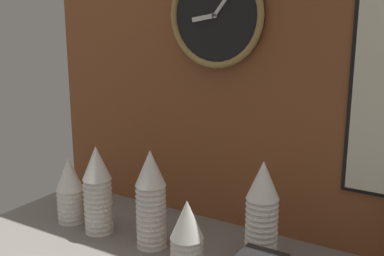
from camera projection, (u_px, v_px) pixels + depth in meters
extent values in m
cube|color=brown|center=(275.00, 58.00, 1.35)|extent=(1.60, 0.03, 1.05)
cone|color=white|center=(71.00, 206.00, 1.53)|extent=(0.09, 0.09, 0.10)
cone|color=white|center=(70.00, 201.00, 1.52)|extent=(0.09, 0.09, 0.10)
cone|color=white|center=(70.00, 197.00, 1.52)|extent=(0.09, 0.09, 0.10)
cone|color=white|center=(70.00, 192.00, 1.52)|extent=(0.09, 0.09, 0.10)
cone|color=white|center=(69.00, 188.00, 1.51)|extent=(0.09, 0.09, 0.10)
cone|color=white|center=(69.00, 183.00, 1.51)|extent=(0.09, 0.09, 0.10)
cone|color=white|center=(69.00, 179.00, 1.51)|extent=(0.09, 0.09, 0.10)
cone|color=white|center=(69.00, 174.00, 1.50)|extent=(0.09, 0.09, 0.10)
cone|color=white|center=(261.00, 245.00, 1.27)|extent=(0.09, 0.09, 0.10)
cone|color=white|center=(261.00, 240.00, 1.27)|extent=(0.09, 0.09, 0.10)
cone|color=white|center=(261.00, 234.00, 1.27)|extent=(0.09, 0.09, 0.10)
cone|color=white|center=(261.00, 229.00, 1.26)|extent=(0.09, 0.09, 0.10)
cone|color=white|center=(262.00, 224.00, 1.26)|extent=(0.09, 0.09, 0.10)
cone|color=white|center=(262.00, 218.00, 1.26)|extent=(0.09, 0.09, 0.10)
cone|color=white|center=(262.00, 213.00, 1.25)|extent=(0.09, 0.09, 0.10)
cone|color=white|center=(262.00, 208.00, 1.25)|extent=(0.09, 0.09, 0.10)
cone|color=white|center=(262.00, 202.00, 1.24)|extent=(0.09, 0.09, 0.10)
cone|color=white|center=(263.00, 197.00, 1.24)|extent=(0.09, 0.09, 0.10)
cone|color=white|center=(263.00, 191.00, 1.24)|extent=(0.09, 0.09, 0.10)
cone|color=white|center=(263.00, 186.00, 1.23)|extent=(0.09, 0.09, 0.10)
cone|color=white|center=(263.00, 180.00, 1.23)|extent=(0.09, 0.09, 0.10)
cone|color=white|center=(99.00, 215.00, 1.46)|extent=(0.09, 0.09, 0.10)
cone|color=white|center=(99.00, 211.00, 1.45)|extent=(0.09, 0.09, 0.10)
cone|color=white|center=(98.00, 206.00, 1.45)|extent=(0.09, 0.09, 0.10)
cone|color=white|center=(98.00, 201.00, 1.45)|extent=(0.09, 0.09, 0.10)
cone|color=white|center=(98.00, 197.00, 1.44)|extent=(0.09, 0.09, 0.10)
cone|color=white|center=(98.00, 192.00, 1.44)|extent=(0.09, 0.09, 0.10)
cone|color=white|center=(97.00, 187.00, 1.44)|extent=(0.09, 0.09, 0.10)
cone|color=white|center=(97.00, 182.00, 1.43)|extent=(0.09, 0.09, 0.10)
cone|color=white|center=(97.00, 177.00, 1.43)|extent=(0.09, 0.09, 0.10)
cone|color=white|center=(97.00, 173.00, 1.43)|extent=(0.09, 0.09, 0.10)
cone|color=white|center=(96.00, 168.00, 1.42)|extent=(0.09, 0.09, 0.10)
cone|color=white|center=(96.00, 163.00, 1.42)|extent=(0.09, 0.09, 0.10)
cone|color=white|center=(151.00, 229.00, 1.37)|extent=(0.09, 0.09, 0.10)
cone|color=white|center=(151.00, 224.00, 1.36)|extent=(0.09, 0.09, 0.10)
cone|color=white|center=(151.00, 219.00, 1.36)|extent=(0.09, 0.09, 0.10)
cone|color=white|center=(151.00, 214.00, 1.36)|extent=(0.09, 0.09, 0.10)
cone|color=white|center=(150.00, 209.00, 1.35)|extent=(0.09, 0.09, 0.10)
cone|color=white|center=(150.00, 204.00, 1.35)|extent=(0.09, 0.09, 0.10)
cone|color=white|center=(150.00, 199.00, 1.34)|extent=(0.09, 0.09, 0.10)
cone|color=white|center=(150.00, 194.00, 1.34)|extent=(0.09, 0.09, 0.10)
cone|color=white|center=(150.00, 189.00, 1.34)|extent=(0.09, 0.09, 0.10)
cone|color=white|center=(150.00, 184.00, 1.33)|extent=(0.09, 0.09, 0.10)
cone|color=white|center=(150.00, 179.00, 1.33)|extent=(0.09, 0.09, 0.10)
cone|color=white|center=(150.00, 173.00, 1.33)|extent=(0.09, 0.09, 0.10)
cone|color=white|center=(150.00, 168.00, 1.32)|extent=(0.09, 0.09, 0.10)
cone|color=white|center=(187.00, 252.00, 1.24)|extent=(0.09, 0.09, 0.10)
cone|color=white|center=(187.00, 247.00, 1.23)|extent=(0.09, 0.09, 0.10)
cone|color=white|center=(187.00, 241.00, 1.23)|extent=(0.09, 0.09, 0.10)
cone|color=white|center=(187.00, 236.00, 1.22)|extent=(0.09, 0.09, 0.10)
cone|color=white|center=(187.00, 230.00, 1.22)|extent=(0.09, 0.09, 0.10)
cone|color=white|center=(187.00, 225.00, 1.22)|extent=(0.09, 0.09, 0.10)
cone|color=white|center=(187.00, 219.00, 1.21)|extent=(0.09, 0.09, 0.10)
cylinder|color=black|center=(217.00, 16.00, 1.39)|extent=(0.30, 0.02, 0.30)
torus|color=#AD894C|center=(215.00, 16.00, 1.38)|extent=(0.31, 0.02, 0.31)
cube|color=white|center=(203.00, 18.00, 1.40)|extent=(0.08, 0.01, 0.03)
cylinder|color=white|center=(214.00, 16.00, 1.38)|extent=(0.01, 0.01, 0.01)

